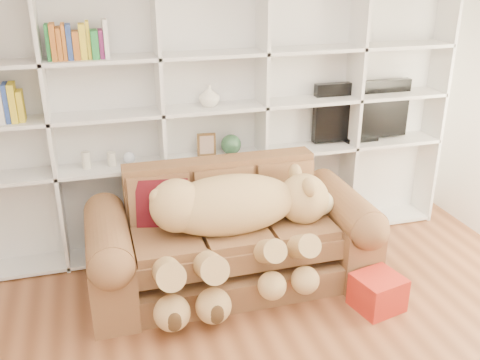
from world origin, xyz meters
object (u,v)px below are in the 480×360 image
object	(u,v)px
tv	(361,112)
teddy_bear	(234,220)
sofa	(231,241)
gift_box	(378,292)

from	to	relation	value
tv	teddy_bear	bearing A→B (deg)	-149.40
sofa	teddy_bear	size ratio (longest dim) A/B	1.44
teddy_bear	tv	xyz separation A→B (m)	(1.49, 0.88, 0.50)
teddy_bear	gift_box	world-z (taller)	teddy_bear
gift_box	sofa	bearing A→B (deg)	144.40
sofa	tv	world-z (taller)	tv
teddy_bear	gift_box	bearing A→B (deg)	-17.67
tv	sofa	bearing A→B (deg)	-154.75
teddy_bear	gift_box	size ratio (longest dim) A/B	4.63
gift_box	teddy_bear	bearing A→B (deg)	153.18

